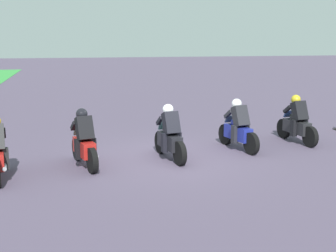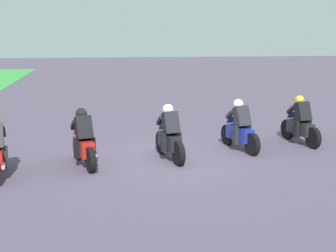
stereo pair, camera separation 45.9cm
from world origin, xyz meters
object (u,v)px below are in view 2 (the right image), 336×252
Objects in this scene: rider_lane_c at (170,137)px; rider_lane_a at (300,124)px; rider_lane_b at (240,129)px; rider_lane_d at (84,142)px.

rider_lane_a is at bearing -85.09° from rider_lane_c.
rider_lane_a and rider_lane_c have the same top height.
rider_lane_a is 2.20m from rider_lane_b.
rider_lane_c is (-1.20, 4.35, 0.00)m from rider_lane_a.
rider_lane_d is at bearing 86.37° from rider_lane_c.
rider_lane_d is (-0.96, 4.53, 0.00)m from rider_lane_b.
rider_lane_a is 6.83m from rider_lane_d.
rider_lane_c is at bearing -97.44° from rider_lane_d.
rider_lane_b is at bearing -92.29° from rider_lane_d.
rider_lane_c is 2.33m from rider_lane_d.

